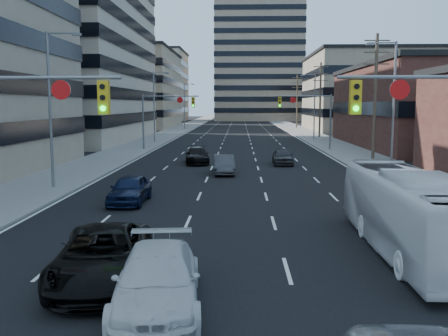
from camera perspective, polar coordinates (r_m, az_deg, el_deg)
road_surface at (r=138.48m, az=1.65°, el=5.25°), size 18.00×300.00×0.02m
sidewalk_left at (r=138.98m, az=-3.12°, el=5.27°), size 5.00×300.00×0.15m
sidewalk_right at (r=138.92m, az=6.42°, el=5.24°), size 5.00×300.00×0.15m
office_left_mid at (r=74.22m, az=-20.48°, el=13.86°), size 26.00×34.00×28.00m
office_left_far at (r=111.14m, az=-11.00°, el=8.74°), size 20.00×30.00×16.00m
storefront_right_mid at (r=62.99m, az=23.99°, el=6.27°), size 20.00×30.00×9.00m
office_right_far at (r=99.51m, az=16.30°, el=8.19°), size 22.00×28.00×14.00m
apartment_tower at (r=160.31m, az=3.94°, el=15.90°), size 26.00×26.00×58.00m
bg_block_left at (r=151.16m, az=-9.14°, el=9.12°), size 24.00×24.00×20.00m
bg_block_right at (r=141.96m, az=14.80°, el=7.48°), size 22.00×22.00×12.00m
signal_near_left at (r=18.16m, az=-23.79°, el=4.77°), size 6.59×0.33×6.00m
signal_far_left at (r=53.99m, az=-6.82°, el=6.57°), size 6.09×0.33×6.00m
signal_far_right at (r=53.89m, az=9.66°, el=6.52°), size 6.09×0.33×6.00m
utility_pole_block at (r=45.95m, az=16.89°, el=8.03°), size 2.20×0.28×11.00m
utility_pole_midblock at (r=75.33m, az=10.94°, el=7.80°), size 2.20×0.28×11.00m
utility_pole_distant at (r=105.06m, az=8.34°, el=7.67°), size 2.20×0.28×11.00m
streetlight_left_near at (r=30.34m, az=-19.02°, el=7.12°), size 2.03×0.22×9.00m
streetlight_left_mid at (r=64.29m, az=-7.85°, el=7.33°), size 2.03×0.22×9.00m
streetlight_left_far at (r=98.97m, az=-4.45°, el=7.33°), size 2.03×0.22×9.00m
streetlight_right_near at (r=34.85m, az=18.58°, el=7.11°), size 2.03×0.22×9.00m
streetlight_right_far at (r=69.11m, az=10.18°, el=7.27°), size 2.03×0.22×9.00m
black_pickup at (r=14.44m, az=-13.68°, el=-9.74°), size 3.18×5.70×1.51m
white_van at (r=12.39m, az=-7.62°, el=-12.62°), size 2.55×5.19×1.45m
transit_bus at (r=17.63m, az=20.47°, el=-4.79°), size 2.40×9.93×2.76m
sedan_blue at (r=25.40m, az=-10.72°, el=-2.40°), size 1.73×4.19×1.42m
sedan_grey_center at (r=35.41m, az=0.01°, el=0.38°), size 1.67×4.15×1.34m
sedan_black_far at (r=41.77m, az=-3.10°, el=1.44°), size 2.45×4.91×1.37m
sedan_grey_right at (r=41.30m, az=6.72°, el=1.33°), size 1.69×4.04×1.37m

